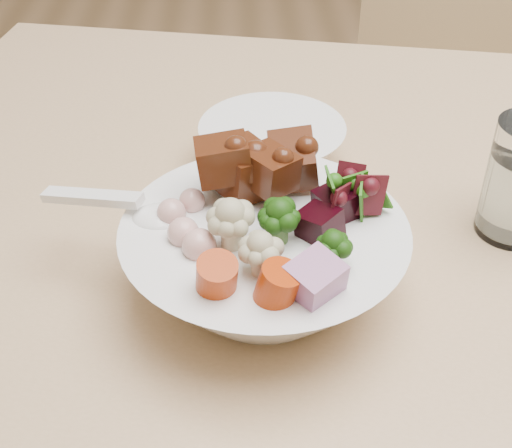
# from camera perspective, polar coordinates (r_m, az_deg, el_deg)

# --- Properties ---
(chair_far) EXTENTS (0.53, 0.53, 0.95)m
(chair_far) POSITION_cam_1_polar(r_m,az_deg,el_deg) (1.39, 16.34, 7.19)
(chair_far) COLOR tan
(chair_far) RESTS_ON ground
(food_bowl) EXTENTS (0.23, 0.23, 0.13)m
(food_bowl) POSITION_cam_1_polar(r_m,az_deg,el_deg) (0.58, 0.83, -2.47)
(food_bowl) COLOR white
(food_bowl) RESTS_ON dining_table
(soup_spoon) EXTENTS (0.13, 0.07, 0.03)m
(soup_spoon) POSITION_cam_1_polar(r_m,az_deg,el_deg) (0.59, -9.08, 0.89)
(soup_spoon) COLOR white
(soup_spoon) RESTS_ON food_bowl
(side_bowl) EXTENTS (0.15, 0.15, 0.05)m
(side_bowl) POSITION_cam_1_polar(r_m,az_deg,el_deg) (0.75, 1.27, 6.16)
(side_bowl) COLOR white
(side_bowl) RESTS_ON dining_table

